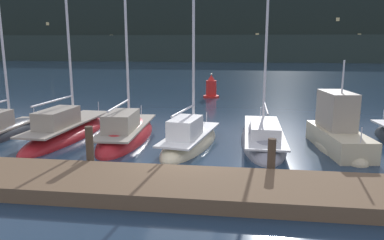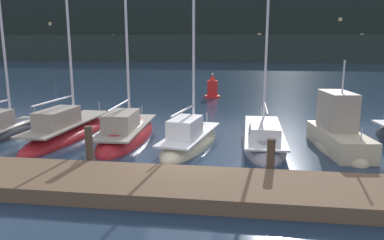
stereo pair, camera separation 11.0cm
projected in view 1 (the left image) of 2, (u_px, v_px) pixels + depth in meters
ground_plane at (181, 168)px, 13.97m from camera, size 400.00×400.00×0.00m
dock at (169, 186)px, 11.62m from camera, size 27.11×2.80×0.45m
mooring_pile_1 at (90, 149)px, 13.52m from camera, size 0.28×0.28×1.65m
mooring_pile_2 at (271, 159)px, 12.70m from camera, size 0.28×0.28×1.42m
sailboat_berth_1 at (5, 134)px, 18.64m from camera, size 1.43×5.87×7.58m
sailboat_berth_2 at (67, 133)px, 18.46m from camera, size 2.35×7.81×11.31m
sailboat_berth_3 at (126, 136)px, 18.14m from camera, size 2.36×7.16×9.32m
sailboat_berth_4 at (190, 142)px, 16.96m from camera, size 2.80×6.26×8.30m
sailboat_berth_5 at (263, 139)px, 17.80m from camera, size 2.14×8.13×10.45m
motorboat_berth_6 at (338, 139)px, 16.29m from camera, size 2.30×5.00×4.55m
channel_buoy at (211, 88)px, 31.59m from camera, size 1.32×1.32×2.06m
hillside_backdrop at (224, 31)px, 99.03m from camera, size 240.00×23.00×16.24m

